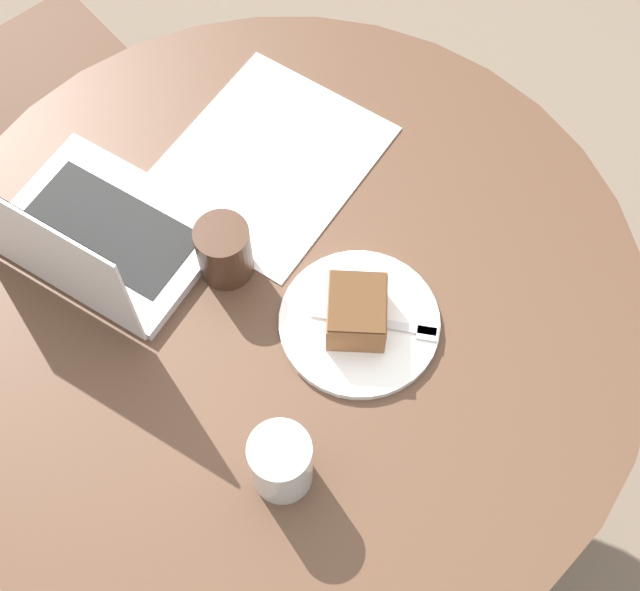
% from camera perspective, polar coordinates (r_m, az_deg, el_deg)
% --- Properties ---
extents(ground_plane, '(12.00, 12.00, 0.00)m').
position_cam_1_polar(ground_plane, '(1.94, -1.59, -10.16)').
color(ground_plane, '#6B5B4C').
extents(dining_table, '(1.02, 1.02, 0.77)m').
position_cam_1_polar(dining_table, '(1.40, -2.17, -3.41)').
color(dining_table, '#4C3323').
rests_on(dining_table, ground_plane).
extents(chair, '(0.54, 0.54, 0.90)m').
position_cam_1_polar(chair, '(1.88, -19.52, 10.99)').
color(chair, '#472D1E').
rests_on(chair, ground_plane).
extents(paper_document, '(0.35, 0.30, 0.00)m').
position_cam_1_polar(paper_document, '(1.34, -3.35, 8.61)').
color(paper_document, white).
rests_on(paper_document, dining_table).
extents(plate, '(0.22, 0.22, 0.01)m').
position_cam_1_polar(plate, '(1.20, 2.53, -1.75)').
color(plate, white).
rests_on(plate, dining_table).
extents(cake_slice, '(0.12, 0.11, 0.06)m').
position_cam_1_polar(cake_slice, '(1.17, 2.36, -1.01)').
color(cake_slice, brown).
rests_on(cake_slice, plate).
extents(fork, '(0.07, 0.17, 0.00)m').
position_cam_1_polar(fork, '(1.19, 4.35, -1.89)').
color(fork, silver).
rests_on(fork, plate).
extents(coffee_glass, '(0.07, 0.07, 0.09)m').
position_cam_1_polar(coffee_glass, '(1.21, -6.20, 2.80)').
color(coffee_glass, '#3D2619').
rests_on(coffee_glass, dining_table).
extents(water_glass, '(0.08, 0.08, 0.11)m').
position_cam_1_polar(water_glass, '(1.08, -2.51, -10.63)').
color(water_glass, silver).
rests_on(water_glass, dining_table).
extents(laptop, '(0.23, 0.31, 0.22)m').
position_cam_1_polar(laptop, '(1.26, -14.38, 3.70)').
color(laptop, silver).
rests_on(laptop, dining_table).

